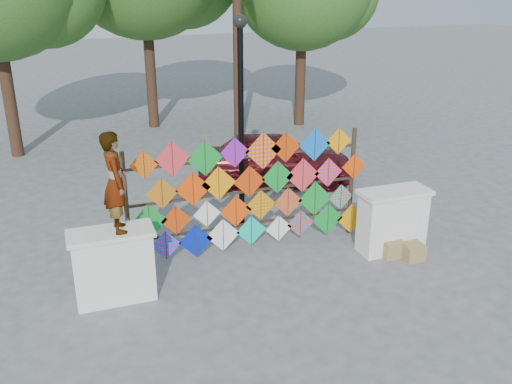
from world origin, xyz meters
TOP-DOWN VIEW (x-y plane):
  - ground at (0.00, 0.00)m, footprint 80.00×80.00m
  - parapet_left at (-2.70, -0.20)m, footprint 1.40×0.65m
  - parapet_right at (2.70, -0.20)m, footprint 1.40×0.65m
  - kite_rack at (0.09, 0.73)m, footprint 4.92×0.24m
  - vendor_woman at (-2.54, -0.20)m, footprint 0.43×0.63m
  - sedan at (1.94, 4.16)m, footprint 4.26×2.69m
  - lamppost at (0.30, 2.00)m, footprint 0.28×0.28m
  - cardboard_box_near at (2.56, -0.45)m, footprint 0.39×0.35m
  - cardboard_box_far at (2.89, -0.70)m, footprint 0.39×0.35m

SIDE VIEW (x-z plane):
  - ground at x=0.00m, z-range 0.00..0.00m
  - cardboard_box_far at x=2.89m, z-range 0.00..0.32m
  - cardboard_box_near at x=2.56m, z-range 0.00..0.35m
  - parapet_left at x=-2.70m, z-range 0.01..1.29m
  - parapet_right at x=2.70m, z-range 0.01..1.29m
  - sedan at x=1.94m, z-range 0.00..1.35m
  - kite_rack at x=0.09m, z-range 0.01..2.44m
  - vendor_woman at x=-2.54m, z-range 1.28..2.95m
  - lamppost at x=0.30m, z-range 0.46..4.92m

